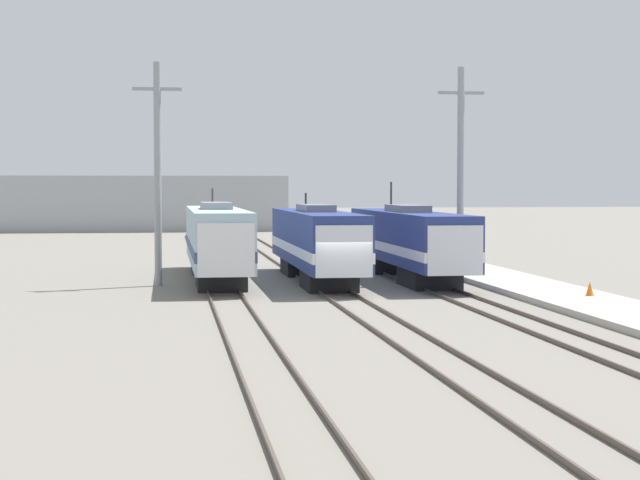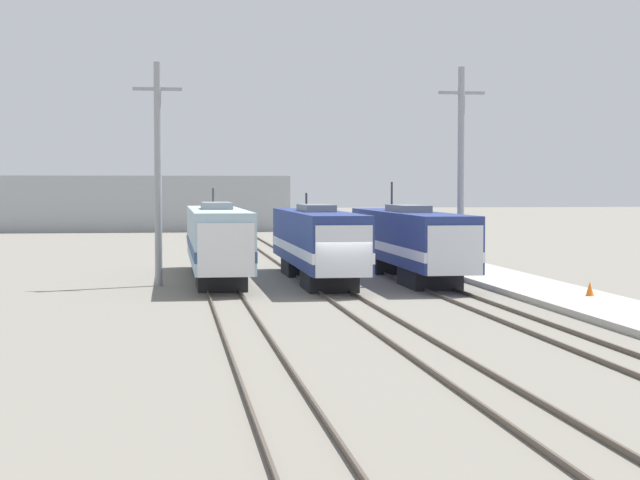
{
  "view_description": "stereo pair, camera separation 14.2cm",
  "coord_description": "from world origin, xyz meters",
  "px_view_note": "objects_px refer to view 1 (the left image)",
  "views": [
    {
      "loc": [
        -7.62,
        -46.14,
        4.9
      ],
      "look_at": [
        -0.73,
        1.69,
        2.48
      ],
      "focal_mm": 60.0,
      "sensor_mm": 36.0,
      "label": 1
    },
    {
      "loc": [
        -7.48,
        -46.16,
        4.9
      ],
      "look_at": [
        -0.73,
        1.69,
        2.48
      ],
      "focal_mm": 60.0,
      "sensor_mm": 36.0,
      "label": 2
    }
  ],
  "objects_px": {
    "locomotive_far_left": "(217,240)",
    "catenary_tower_right": "(461,172)",
    "catenary_tower_left": "(158,171)",
    "traffic_cone": "(590,289)",
    "locomotive_center": "(317,242)",
    "locomotive_far_right": "(410,241)"
  },
  "relations": [
    {
      "from": "locomotive_far_left",
      "to": "locomotive_far_right",
      "type": "distance_m",
      "value": 10.12
    },
    {
      "from": "locomotive_center",
      "to": "traffic_cone",
      "type": "height_order",
      "value": "locomotive_center"
    },
    {
      "from": "locomotive_far_left",
      "to": "catenary_tower_left",
      "type": "distance_m",
      "value": 5.19
    },
    {
      "from": "locomotive_far_left",
      "to": "locomotive_center",
      "type": "distance_m",
      "value": 5.27
    },
    {
      "from": "locomotive_far_right",
      "to": "catenary_tower_right",
      "type": "relative_size",
      "value": 1.73
    },
    {
      "from": "locomotive_center",
      "to": "catenary_tower_right",
      "type": "distance_m",
      "value": 8.2
    },
    {
      "from": "locomotive_center",
      "to": "catenary_tower_right",
      "type": "bearing_deg",
      "value": -6.39
    },
    {
      "from": "locomotive_center",
      "to": "traffic_cone",
      "type": "xyz_separation_m",
      "value": [
        10.17,
        -10.9,
        -1.49
      ]
    },
    {
      "from": "locomotive_far_left",
      "to": "catenary_tower_right",
      "type": "distance_m",
      "value": 13.07
    },
    {
      "from": "locomotive_far_left",
      "to": "traffic_cone",
      "type": "bearing_deg",
      "value": -39.18
    },
    {
      "from": "locomotive_far_right",
      "to": "catenary_tower_right",
      "type": "distance_m",
      "value": 4.6
    },
    {
      "from": "locomotive_center",
      "to": "catenary_tower_left",
      "type": "relative_size",
      "value": 1.63
    },
    {
      "from": "locomotive_far_left",
      "to": "locomotive_center",
      "type": "height_order",
      "value": "locomotive_far_left"
    },
    {
      "from": "catenary_tower_right",
      "to": "locomotive_far_right",
      "type": "bearing_deg",
      "value": 143.49
    },
    {
      "from": "traffic_cone",
      "to": "locomotive_far_left",
      "type": "bearing_deg",
      "value": 140.82
    },
    {
      "from": "locomotive_center",
      "to": "traffic_cone",
      "type": "relative_size",
      "value": 29.81
    },
    {
      "from": "catenary_tower_left",
      "to": "traffic_cone",
      "type": "distance_m",
      "value": 21.42
    },
    {
      "from": "locomotive_far_left",
      "to": "catenary_tower_left",
      "type": "bearing_deg",
      "value": -142.04
    },
    {
      "from": "locomotive_far_left",
      "to": "catenary_tower_left",
      "type": "relative_size",
      "value": 1.74
    },
    {
      "from": "catenary_tower_left",
      "to": "traffic_cone",
      "type": "bearing_deg",
      "value": -29.0
    },
    {
      "from": "locomotive_far_right",
      "to": "locomotive_center",
      "type": "bearing_deg",
      "value": -170.38
    },
    {
      "from": "locomotive_far_left",
      "to": "catenary_tower_right",
      "type": "relative_size",
      "value": 1.74
    }
  ]
}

